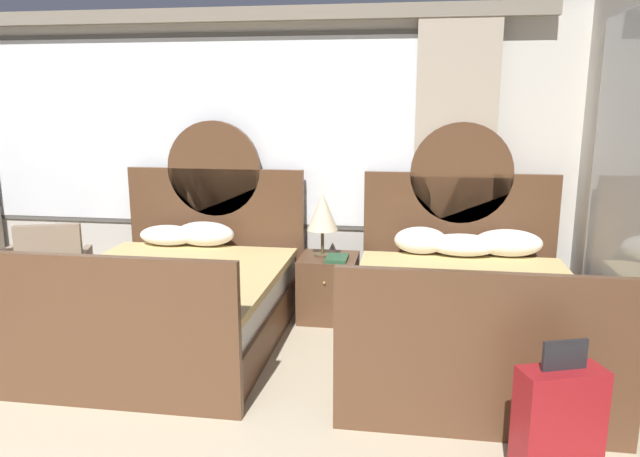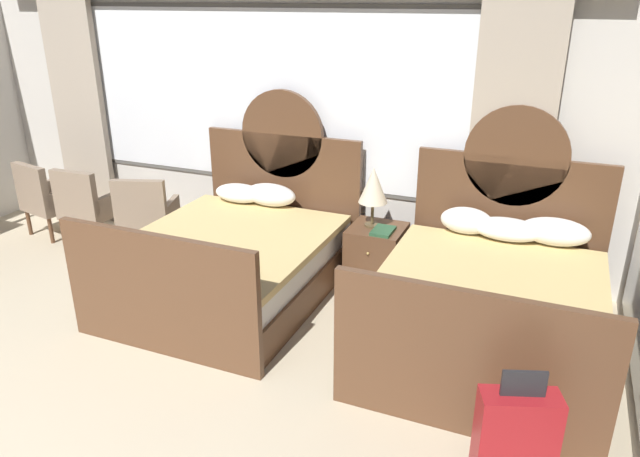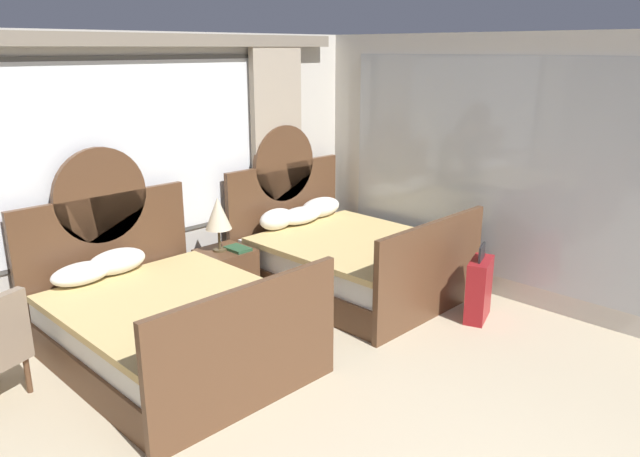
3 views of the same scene
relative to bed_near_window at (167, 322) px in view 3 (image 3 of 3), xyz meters
name	(u,v)px [view 3 (image 3 of 3)]	position (x,y,z in m)	size (l,w,h in m)	color
wall_back_window	(66,180)	(-0.23, 1.13, 1.07)	(6.93, 0.22, 2.70)	beige
wall_right_mirror	(509,171)	(3.27, -1.27, 1.00)	(0.08, 4.86, 2.70)	beige
bed_near_window	(167,322)	(0.00, 0.00, 0.00)	(1.67, 2.15, 1.71)	brown
bed_near_mirror	(346,257)	(2.24, 0.01, 0.01)	(1.67, 2.15, 1.71)	brown
nightstand_between_beds	(226,275)	(1.12, 0.67, -0.07)	(0.50, 0.52, 0.56)	brown
table_lamp_on_nightstand	(218,214)	(1.06, 0.69, 0.59)	(0.27, 0.27, 0.56)	brown
book_on_nightstand	(238,249)	(1.21, 0.57, 0.22)	(0.18, 0.26, 0.03)	#285133
suitcase_on_floor	(479,289)	(2.57, -1.43, -0.04)	(0.46, 0.31, 0.76)	maroon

